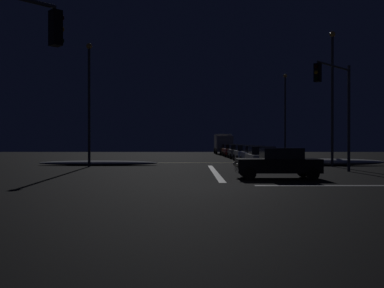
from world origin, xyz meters
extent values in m
cube|color=black|center=(0.00, 0.00, -0.05)|extent=(120.00, 120.00, 0.10)
cube|color=white|center=(0.00, 8.13, 0.00)|extent=(0.35, 13.91, 0.01)
cube|color=yellow|center=(0.00, 19.73, 0.00)|extent=(22.00, 0.15, 0.01)
ellipsoid|color=white|center=(-8.93, 15.46, 0.19)|extent=(9.57, 1.50, 0.38)
ellipsoid|color=white|center=(8.93, 15.12, 0.28)|extent=(9.97, 1.50, 0.56)
cube|color=silver|center=(3.39, 10.78, 0.67)|extent=(1.80, 4.20, 0.70)
cube|color=black|center=(3.39, 10.98, 1.29)|extent=(1.60, 2.00, 0.55)
cylinder|color=black|center=(4.29, 9.23, 0.32)|extent=(0.22, 0.64, 0.64)
cylinder|color=black|center=(2.49, 9.23, 0.32)|extent=(0.22, 0.64, 0.64)
cylinder|color=black|center=(4.29, 12.33, 0.32)|extent=(0.22, 0.64, 0.64)
cylinder|color=black|center=(2.49, 12.33, 0.32)|extent=(0.22, 0.64, 0.64)
sphere|color=#F9EFC6|center=(4.04, 8.66, 0.72)|extent=(0.22, 0.22, 0.22)
sphere|color=#F9EFC6|center=(2.74, 8.66, 0.72)|extent=(0.22, 0.22, 0.22)
cube|color=navy|center=(3.79, 17.24, 0.67)|extent=(1.80, 4.20, 0.70)
cube|color=black|center=(3.79, 17.44, 1.29)|extent=(1.60, 2.00, 0.55)
cylinder|color=black|center=(4.69, 15.69, 0.32)|extent=(0.22, 0.64, 0.64)
cylinder|color=black|center=(2.89, 15.69, 0.32)|extent=(0.22, 0.64, 0.64)
cylinder|color=black|center=(4.69, 18.79, 0.32)|extent=(0.22, 0.64, 0.64)
cylinder|color=black|center=(2.89, 18.79, 0.32)|extent=(0.22, 0.64, 0.64)
sphere|color=#F9EFC6|center=(4.44, 15.12, 0.72)|extent=(0.22, 0.22, 0.22)
sphere|color=#F9EFC6|center=(3.14, 15.12, 0.72)|extent=(0.22, 0.22, 0.22)
cube|color=#B7B7BC|center=(3.73, 22.48, 0.67)|extent=(1.80, 4.20, 0.70)
cube|color=black|center=(3.73, 22.68, 1.29)|extent=(1.60, 2.00, 0.55)
cylinder|color=black|center=(4.63, 20.93, 0.32)|extent=(0.22, 0.64, 0.64)
cylinder|color=black|center=(2.83, 20.93, 0.32)|extent=(0.22, 0.64, 0.64)
cylinder|color=black|center=(4.63, 24.03, 0.32)|extent=(0.22, 0.64, 0.64)
cylinder|color=black|center=(2.83, 24.03, 0.32)|extent=(0.22, 0.64, 0.64)
sphere|color=#F9EFC6|center=(4.38, 20.36, 0.72)|extent=(0.22, 0.22, 0.22)
sphere|color=#F9EFC6|center=(3.08, 20.36, 0.72)|extent=(0.22, 0.22, 0.22)
cube|color=slate|center=(3.71, 29.18, 0.67)|extent=(1.80, 4.20, 0.70)
cube|color=black|center=(3.71, 29.38, 1.29)|extent=(1.60, 2.00, 0.55)
cylinder|color=black|center=(4.61, 27.63, 0.32)|extent=(0.22, 0.64, 0.64)
cylinder|color=black|center=(2.81, 27.63, 0.32)|extent=(0.22, 0.64, 0.64)
cylinder|color=black|center=(4.61, 30.73, 0.32)|extent=(0.22, 0.64, 0.64)
cylinder|color=black|center=(2.81, 30.73, 0.32)|extent=(0.22, 0.64, 0.64)
sphere|color=#F9EFC6|center=(4.36, 27.06, 0.72)|extent=(0.22, 0.22, 0.22)
sphere|color=#F9EFC6|center=(3.06, 27.06, 0.72)|extent=(0.22, 0.22, 0.22)
cube|color=maroon|center=(3.56, 34.75, 0.67)|extent=(1.80, 4.20, 0.70)
cube|color=black|center=(3.56, 34.95, 1.29)|extent=(1.60, 2.00, 0.55)
cylinder|color=black|center=(4.46, 33.20, 0.32)|extent=(0.22, 0.64, 0.64)
cylinder|color=black|center=(2.66, 33.20, 0.32)|extent=(0.22, 0.64, 0.64)
cylinder|color=black|center=(4.46, 36.30, 0.32)|extent=(0.22, 0.64, 0.64)
cylinder|color=black|center=(2.66, 36.30, 0.32)|extent=(0.22, 0.64, 0.64)
sphere|color=#F9EFC6|center=(4.21, 32.63, 0.72)|extent=(0.22, 0.22, 0.22)
sphere|color=#F9EFC6|center=(2.91, 32.63, 0.72)|extent=(0.22, 0.22, 0.22)
cube|color=#C66014|center=(3.57, 40.08, 0.67)|extent=(1.80, 4.20, 0.70)
cube|color=black|center=(3.57, 40.28, 1.29)|extent=(1.60, 2.00, 0.55)
cylinder|color=black|center=(4.47, 38.53, 0.32)|extent=(0.22, 0.64, 0.64)
cylinder|color=black|center=(2.67, 38.53, 0.32)|extent=(0.22, 0.64, 0.64)
cylinder|color=black|center=(4.47, 41.63, 0.32)|extent=(0.22, 0.64, 0.64)
cylinder|color=black|center=(2.67, 41.63, 0.32)|extent=(0.22, 0.64, 0.64)
sphere|color=#F9EFC6|center=(4.22, 37.96, 0.72)|extent=(0.22, 0.22, 0.22)
sphere|color=#F9EFC6|center=(2.92, 37.96, 0.72)|extent=(0.22, 0.22, 0.22)
cube|color=beige|center=(3.43, 43.94, 1.63)|extent=(2.40, 2.20, 2.30)
cube|color=silver|center=(3.43, 48.44, 1.78)|extent=(2.40, 5.00, 2.60)
cylinder|color=black|center=(4.63, 44.54, 0.48)|extent=(0.28, 0.96, 0.96)
cylinder|color=black|center=(2.23, 44.54, 0.48)|extent=(0.28, 0.96, 0.96)
cylinder|color=black|center=(4.63, 49.24, 0.48)|extent=(0.28, 0.96, 0.96)
cylinder|color=black|center=(2.23, 49.24, 0.48)|extent=(0.28, 0.96, 0.96)
sphere|color=#F9EFC6|center=(4.28, 42.79, 1.03)|extent=(0.26, 0.26, 0.26)
sphere|color=#F9EFC6|center=(2.58, 42.79, 1.03)|extent=(0.26, 0.26, 0.26)
cube|color=black|center=(2.96, 3.48, 0.67)|extent=(4.20, 1.80, 0.70)
cube|color=black|center=(3.16, 3.48, 1.29)|extent=(2.00, 1.60, 0.55)
cylinder|color=black|center=(1.41, 2.58, 0.32)|extent=(0.64, 0.22, 0.64)
cylinder|color=black|center=(1.41, 4.38, 0.32)|extent=(0.64, 0.22, 0.64)
cylinder|color=black|center=(4.51, 2.58, 0.32)|extent=(0.64, 0.22, 0.64)
cylinder|color=black|center=(4.51, 4.38, 0.32)|extent=(0.64, 0.22, 0.64)
sphere|color=#F9EFC6|center=(0.84, 2.83, 0.72)|extent=(0.22, 0.22, 0.22)
sphere|color=#F9EFC6|center=(0.84, 4.13, 0.72)|extent=(0.22, 0.22, 0.22)
cube|color=black|center=(-5.48, -5.48, 5.26)|extent=(0.46, 0.46, 1.05)
sphere|color=black|center=(-5.37, -5.37, 5.61)|extent=(0.22, 0.22, 0.22)
sphere|color=orange|center=(-5.37, -5.37, 5.26)|extent=(0.22, 0.22, 0.22)
sphere|color=black|center=(-5.37, -5.37, 4.92)|extent=(0.22, 0.22, 0.22)
cylinder|color=#4C4C51|center=(8.53, 8.53, 3.36)|extent=(0.18, 0.18, 6.73)
cylinder|color=#4C4C51|center=(7.11, 7.11, 6.43)|extent=(2.93, 2.93, 0.12)
cube|color=black|center=(5.68, 5.68, 5.80)|extent=(0.46, 0.46, 1.05)
sphere|color=black|center=(5.57, 5.57, 6.15)|extent=(0.22, 0.22, 0.22)
sphere|color=orange|center=(5.57, 5.57, 5.80)|extent=(0.22, 0.22, 0.22)
sphere|color=black|center=(5.57, 5.57, 5.46)|extent=(0.22, 0.22, 0.22)
cylinder|color=#424247|center=(9.23, 13.73, 4.93)|extent=(0.20, 0.20, 9.87)
sphere|color=#F9AD47|center=(9.23, 13.73, 10.05)|extent=(0.44, 0.44, 0.44)
cylinder|color=#424247|center=(9.23, 29.73, 4.63)|extent=(0.20, 0.20, 9.27)
sphere|color=#F9AD47|center=(9.23, 29.73, 9.45)|extent=(0.44, 0.44, 0.44)
cylinder|color=#424247|center=(-9.23, 13.73, 4.48)|extent=(0.20, 0.20, 8.97)
sphere|color=#F9AD47|center=(-9.23, 13.73, 9.15)|extent=(0.44, 0.44, 0.44)
camera|label=1|loc=(-1.42, -17.89, 1.88)|focal=39.03mm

